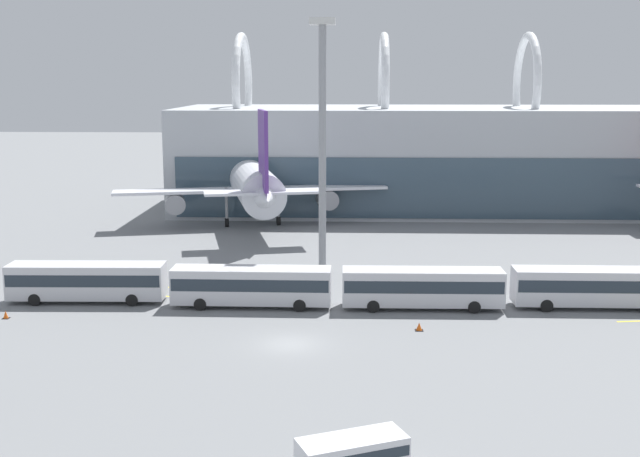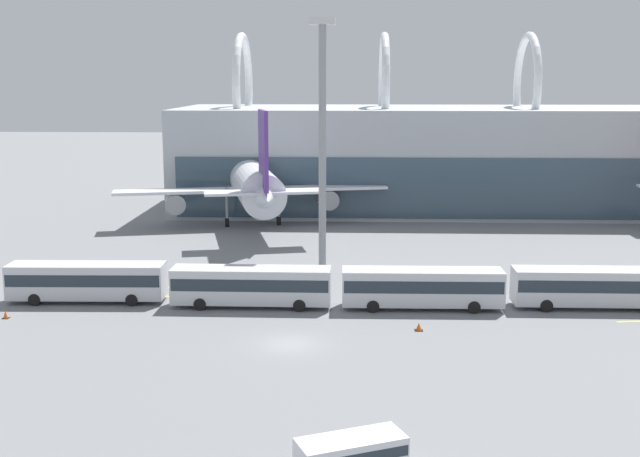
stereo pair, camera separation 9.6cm
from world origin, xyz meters
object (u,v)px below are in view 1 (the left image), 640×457
Objects in this scene: airliner_at_gate_far at (252,182)px; shuttle_bus_0 at (87,280)px; shuttle_bus_3 at (594,285)px; traffic_cone_2 at (419,327)px; service_van_crossing at (352,454)px; floodlight_mast at (322,123)px; traffic_cone_0 at (6,315)px; shuttle_bus_1 at (252,284)px; shuttle_bus_2 at (422,286)px.

shuttle_bus_0 is (-9.27, -35.83, -3.56)m from airliner_at_gate_far.
shuttle_bus_3 reaches higher than traffic_cone_2.
shuttle_bus_0 is at bearing 165.95° from traffic_cone_2.
service_van_crossing is at bearing -102.49° from traffic_cone_2.
floodlight_mast is at bearing 151.49° from shuttle_bus_3.
airliner_at_gate_far is 43.39m from traffic_cone_0.
airliner_at_gate_far is 27.38m from floodlight_mast.
shuttle_bus_0 reaches higher than traffic_cone_0.
shuttle_bus_1 is 21.13× the size of traffic_cone_2.
shuttle_bus_2 is at bearing 7.03° from traffic_cone_0.
shuttle_bus_3 is (27.45, 0.69, 0.00)m from shuttle_bus_1.
service_van_crossing reaches higher than traffic_cone_0.
floodlight_mast is 38.88× the size of traffic_cone_0.
service_van_crossing is at bearing -54.65° from shuttle_bus_0.
traffic_cone_2 is at bearing -3.26° from traffic_cone_0.
traffic_cone_0 is (-26.61, 24.07, -0.90)m from service_van_crossing.
shuttle_bus_3 is 28.01m from floodlight_mast.
floodlight_mast is at bearing 123.10° from shuttle_bus_2.
traffic_cone_0 is at bearing -167.54° from shuttle_bus_1.
traffic_cone_2 is (4.93, 22.27, -0.91)m from service_van_crossing.
airliner_at_gate_far is 41.15m from shuttle_bus_2.
floodlight_mast is (9.72, -24.08, 8.65)m from airliner_at_gate_far.
shuttle_bus_0 is 36.26m from service_van_crossing.
shuttle_bus_1 is (13.72, -0.92, 0.00)m from shuttle_bus_0.
floodlight_mast is at bearing 112.80° from traffic_cone_2.
airliner_at_gate_far is 37.18m from shuttle_bus_0.
airliner_at_gate_far is 2.72× the size of shuttle_bus_0.
traffic_cone_2 is at bearing -170.47° from airliner_at_gate_far.
shuttle_bus_2 is at bearing -166.48° from airliner_at_gate_far.
shuttle_bus_2 is at bearing 0.34° from shuttle_bus_1.
floodlight_mast is at bearing 67.76° from shuttle_bus_1.
shuttle_bus_0 is 21.22× the size of traffic_cone_0.
airliner_at_gate_far is 66.13m from service_van_crossing.
floodlight_mast is (-8.46, 12.66, 12.22)m from shuttle_bus_2.
shuttle_bus_3 is at bearing -151.30° from airliner_at_gate_far.
airliner_at_gate_far is 37.18m from shuttle_bus_1.
traffic_cone_0 is (-4.80, -4.89, -1.59)m from shuttle_bus_0.
shuttle_bus_1 is (4.45, -36.74, -3.56)m from airliner_at_gate_far.
shuttle_bus_0 is at bearing 177.44° from shuttle_bus_2.
shuttle_bus_1 and shuttle_bus_2 have the same top height.
floodlight_mast is at bearing 34.97° from traffic_cone_0.
floodlight_mast is (-2.82, 40.71, 12.91)m from service_van_crossing.
airliner_at_gate_far is 6.50× the size of service_van_crossing.
traffic_cone_0 is at bearing 114.43° from service_van_crossing.
traffic_cone_2 is (31.54, -1.79, -0.01)m from traffic_cone_0.
airliner_at_gate_far is 57.68× the size of traffic_cone_2.
floodlight_mast is at bearing -170.83° from airliner_at_gate_far.
floodlight_mast is at bearing 30.12° from shuttle_bus_0.
service_van_crossing is 8.88× the size of traffic_cone_0.
shuttle_bus_1 is 1.00× the size of shuttle_bus_3.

